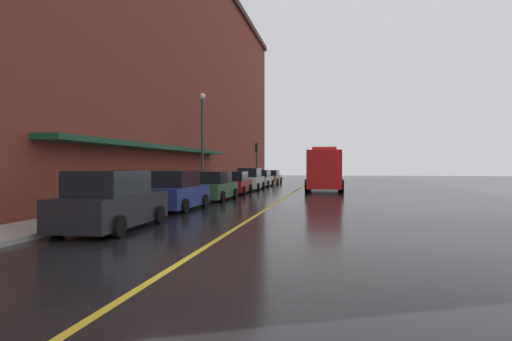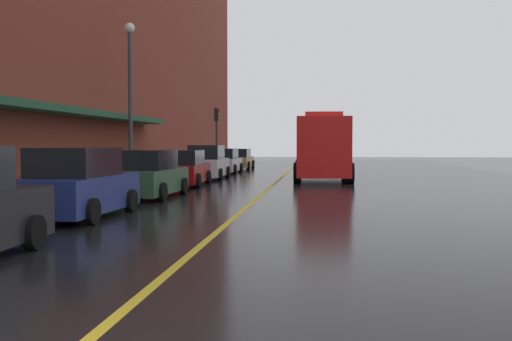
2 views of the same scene
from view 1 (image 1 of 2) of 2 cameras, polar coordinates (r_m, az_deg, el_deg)
name	(u,v)px [view 1 (image 1 of 2)]	position (r m, az deg, el deg)	size (l,w,h in m)	color
ground_plane	(294,192)	(34.13, 4.95, -2.79)	(112.00, 112.00, 0.00)	black
sidewalk_left	(217,190)	(35.26, -5.14, -2.56)	(2.40, 70.00, 0.15)	#9E9B93
lane_center_stripe	(294,192)	(34.13, 4.95, -2.79)	(0.16, 70.00, 0.01)	gold
brick_building_left	(116,69)	(38.12, -17.71, 12.47)	(15.01, 64.00, 19.74)	maroon
parked_car_0	(112,202)	(14.84, -18.26, -3.94)	(2.21, 4.89, 1.90)	black
parked_car_1	(176,192)	(20.58, -10.38, -2.73)	(2.16, 4.34, 1.82)	navy
parked_car_2	(214,187)	(26.00, -5.52, -2.12)	(2.07, 4.66, 1.70)	#2D5133
parked_car_3	(235,183)	(31.72, -2.77, -1.67)	(2.09, 4.49, 1.63)	maroon
parked_car_4	(250,180)	(36.88, -0.79, -1.20)	(2.09, 4.71, 1.84)	silver
parked_car_5	(261,179)	(42.69, 0.67, -1.07)	(1.97, 4.46, 1.61)	silver
parked_car_6	(271,177)	(48.89, 2.00, -0.88)	(1.99, 4.58, 1.54)	#A5844C
fire_truck	(324,171)	(35.94, 8.89, 0.00)	(3.03, 7.68, 3.45)	red
parking_meter_0	(90,194)	(16.64, -20.76, -2.84)	(0.14, 0.18, 1.33)	#4C4C51
parking_meter_1	(199,181)	(28.13, -7.38, -1.38)	(0.14, 0.18, 1.33)	#4C4C51
parking_meter_2	(168,185)	(23.15, -11.40, -1.83)	(0.14, 0.18, 1.33)	#4C4C51
street_lamp_left	(202,132)	(30.84, -6.99, 5.01)	(0.44, 0.44, 6.94)	#33383D
traffic_light_near	(257,155)	(47.51, 0.08, 2.00)	(0.38, 0.36, 4.30)	#232326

